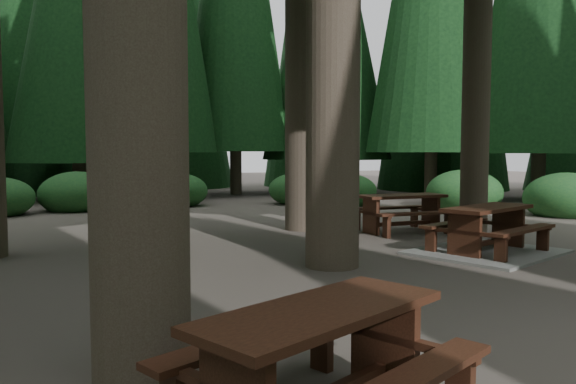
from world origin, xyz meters
name	(u,v)px	position (x,y,z in m)	size (l,w,h in m)	color
ground	(292,273)	(0.00, 0.00, 0.00)	(80.00, 80.00, 0.00)	#4C433D
picnic_table_a	(487,237)	(3.86, -0.03, 0.29)	(2.96, 2.67, 0.84)	gray
picnic_table_d	(402,207)	(4.16, 2.83, 0.56)	(2.08, 1.73, 0.85)	black
picnic_table_e	(321,347)	(-1.90, -4.24, 0.53)	(2.23, 2.02, 0.79)	black
shrub_ring	(310,237)	(0.70, 0.75, 0.40)	(23.86, 24.64, 1.49)	#1C5228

